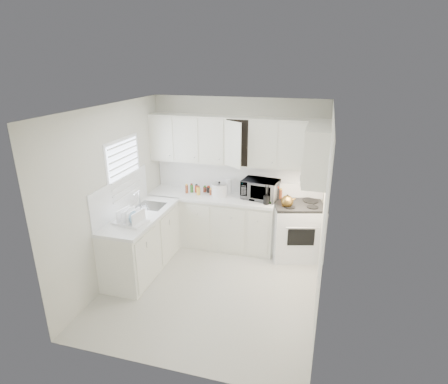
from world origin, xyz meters
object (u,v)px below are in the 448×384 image
(utensil_crock, at_px, (267,194))
(dish_rack, at_px, (130,215))
(stove, at_px, (298,223))
(tea_kettle, at_px, (287,200))
(microwave, at_px, (260,187))
(rice_cooker, at_px, (219,189))

(utensil_crock, relative_size, dish_rack, 0.77)
(stove, distance_m, tea_kettle, 0.50)
(microwave, height_order, utensil_crock, microwave)
(microwave, distance_m, dish_rack, 2.20)
(stove, relative_size, tea_kettle, 5.03)
(microwave, bearing_deg, rice_cooker, -165.23)
(stove, xyz_separation_m, dish_rack, (-2.28, -1.41, 0.46))
(tea_kettle, bearing_deg, utensil_crock, 172.72)
(microwave, xyz_separation_m, dish_rack, (-1.61, -1.49, -0.08))
(rice_cooker, xyz_separation_m, utensil_crock, (0.84, -0.15, 0.04))
(tea_kettle, relative_size, rice_cooker, 0.92)
(rice_cooker, relative_size, utensil_crock, 0.78)
(stove, relative_size, microwave, 2.07)
(rice_cooker, bearing_deg, microwave, -11.61)
(stove, xyz_separation_m, microwave, (-0.66, 0.08, 0.54))
(rice_cooker, bearing_deg, stove, -18.42)
(utensil_crock, bearing_deg, rice_cooker, 169.85)
(microwave, height_order, dish_rack, microwave)
(stove, bearing_deg, microwave, 157.48)
(microwave, xyz_separation_m, rice_cooker, (-0.70, -0.08, -0.07))
(rice_cooker, bearing_deg, dish_rack, -141.40)
(stove, xyz_separation_m, rice_cooker, (-1.36, 0.00, 0.47))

